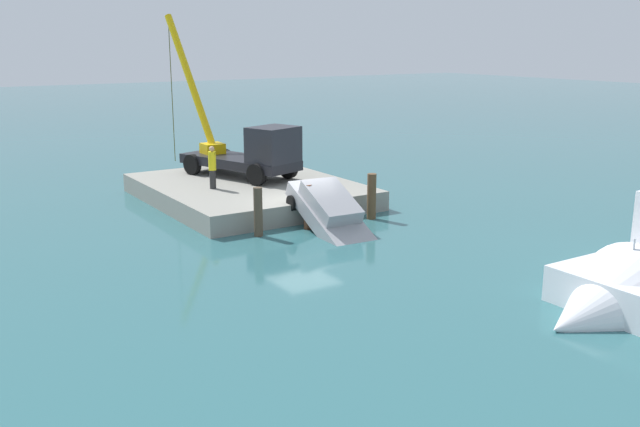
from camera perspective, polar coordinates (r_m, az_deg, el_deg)
ground at (r=29.09m, az=-1.36°, el=-0.73°), size 200.00×200.00×0.00m
dock at (r=33.21m, az=-5.81°, el=1.80°), size 10.43×8.50×0.86m
crane_truck at (r=33.97m, az=-5.82°, el=5.20°), size 9.39×4.09×7.76m
dock_worker at (r=31.69m, az=-8.67°, el=3.74°), size 0.34×0.34×1.90m
salvaged_car at (r=27.63m, az=0.86°, el=0.07°), size 4.30×2.21×2.71m
piling_near at (r=26.96m, az=-5.01°, el=0.13°), size 0.34×0.34×1.90m
piling_mid at (r=27.91m, az=-0.99°, el=0.54°), size 0.32×0.32×1.79m
piling_far at (r=29.55m, az=4.18°, el=1.38°), size 0.38×0.38×1.92m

